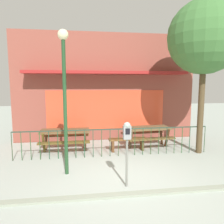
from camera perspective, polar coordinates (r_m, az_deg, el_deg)
name	(u,v)px	position (r m, az deg, el deg)	size (l,w,h in m)	color
ground	(125,179)	(5.97, 3.44, -17.25)	(40.00, 40.00, 0.00)	#A4AFA5
pub_storefront	(106,87)	(9.72, -1.62, 6.53)	(7.95, 1.23, 4.66)	brown
patio_fence_front	(114,137)	(7.49, 0.60, -6.66)	(6.70, 0.04, 0.97)	#2A3D2F
picnic_table_left	(65,134)	(8.34, -12.20, -5.72)	(1.81, 1.37, 0.79)	brown
picnic_table_right	(147,131)	(8.77, 9.12, -5.00)	(1.87, 1.46, 0.79)	brown
patio_bench	(127,141)	(8.17, 4.08, -7.72)	(1.41, 0.35, 0.48)	brown
parking_meter_near	(127,137)	(5.19, 3.96, -6.63)	(0.18, 0.17, 1.59)	gray
street_tree	(205,38)	(8.40, 23.13, 17.47)	(2.51, 2.51, 5.31)	#4E3D26
street_lamp	(64,82)	(5.91, -12.39, 7.73)	(0.28, 0.28, 3.88)	#204324
curb_edge	(132,195)	(5.25, 5.36, -20.92)	(11.13, 0.20, 0.11)	gray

